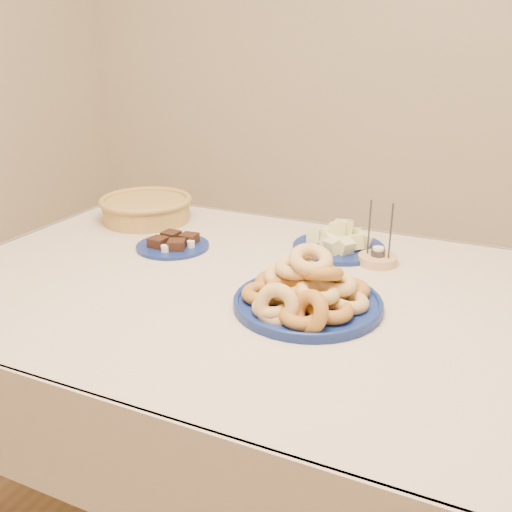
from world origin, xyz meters
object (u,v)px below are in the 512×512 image
Objects in this scene: dining_table at (264,324)px; candle_holder at (378,258)px; brownie_plate at (173,244)px; melon_plate at (340,242)px; wicker_basket at (146,208)px; donut_platter at (307,294)px.

dining_table is 9.63× the size of candle_holder.
melon_plate is at bearing 23.36° from brownie_plate.
melon_plate is 1.09× the size of wicker_basket.
dining_table is at bearing -105.60° from melon_plate.
brownie_plate is at bearing -167.37° from candle_holder.
candle_holder is (0.58, 0.13, 0.00)m from brownie_plate.
dining_table is at bearing -21.18° from brownie_plate.
dining_table is 6.70× the size of brownie_plate.
candle_holder reaches higher than wicker_basket.
melon_plate is (0.09, 0.33, 0.13)m from dining_table.
donut_platter is 1.22× the size of wicker_basket.
candle_holder is at bearing 12.63° from brownie_plate.
wicker_basket is (-0.68, -0.01, 0.02)m from melon_plate.
candle_holder is at bearing 76.54° from donut_platter.
dining_table is 0.21m from donut_platter.
candle_holder is at bearing 50.61° from dining_table.
wicker_basket is 1.78× the size of candle_holder.
brownie_plate is 1.44× the size of candle_holder.
dining_table is 0.69m from wicker_basket.
dining_table is at bearing 152.41° from donut_platter.
melon_plate is at bearing 96.42° from donut_platter.
brownie_plate is at bearing 156.96° from donut_platter.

